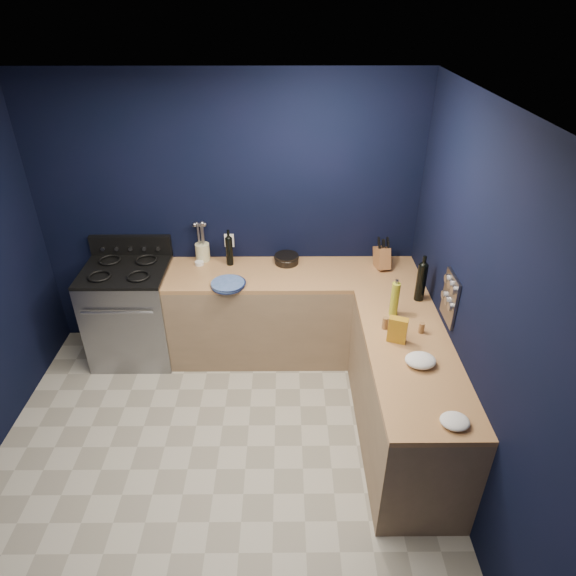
{
  "coord_description": "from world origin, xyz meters",
  "views": [
    {
      "loc": [
        0.52,
        -2.52,
        3.14
      ],
      "look_at": [
        0.55,
        1.0,
        1.0
      ],
      "focal_mm": 31.12,
      "sensor_mm": 36.0,
      "label": 1
    }
  ],
  "objects_px": {
    "crouton_bag": "(397,330)",
    "utensil_crock": "(203,252)",
    "gas_range": "(133,314)",
    "knife_block": "(382,258)",
    "plate_stack": "(228,284)"
  },
  "relations": [
    {
      "from": "gas_range",
      "to": "knife_block",
      "type": "bearing_deg",
      "value": 2.75
    },
    {
      "from": "crouton_bag",
      "to": "knife_block",
      "type": "bearing_deg",
      "value": 106.72
    },
    {
      "from": "gas_range",
      "to": "plate_stack",
      "type": "relative_size",
      "value": 3.16
    },
    {
      "from": "plate_stack",
      "to": "knife_block",
      "type": "xyz_separation_m",
      "value": [
        1.39,
        0.33,
        0.08
      ]
    },
    {
      "from": "gas_range",
      "to": "knife_block",
      "type": "height_order",
      "value": "knife_block"
    },
    {
      "from": "crouton_bag",
      "to": "plate_stack",
      "type": "bearing_deg",
      "value": 169.46
    },
    {
      "from": "crouton_bag",
      "to": "utensil_crock",
      "type": "bearing_deg",
      "value": 161.77
    },
    {
      "from": "gas_range",
      "to": "knife_block",
      "type": "distance_m",
      "value": 2.41
    },
    {
      "from": "gas_range",
      "to": "plate_stack",
      "type": "bearing_deg",
      "value": -12.94
    },
    {
      "from": "utensil_crock",
      "to": "crouton_bag",
      "type": "height_order",
      "value": "crouton_bag"
    },
    {
      "from": "gas_range",
      "to": "crouton_bag",
      "type": "height_order",
      "value": "crouton_bag"
    },
    {
      "from": "knife_block",
      "to": "crouton_bag",
      "type": "relative_size",
      "value": 0.98
    },
    {
      "from": "plate_stack",
      "to": "utensil_crock",
      "type": "distance_m",
      "value": 0.57
    },
    {
      "from": "gas_range",
      "to": "crouton_bag",
      "type": "distance_m",
      "value": 2.55
    },
    {
      "from": "plate_stack",
      "to": "crouton_bag",
      "type": "bearing_deg",
      "value": -31.12
    }
  ]
}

